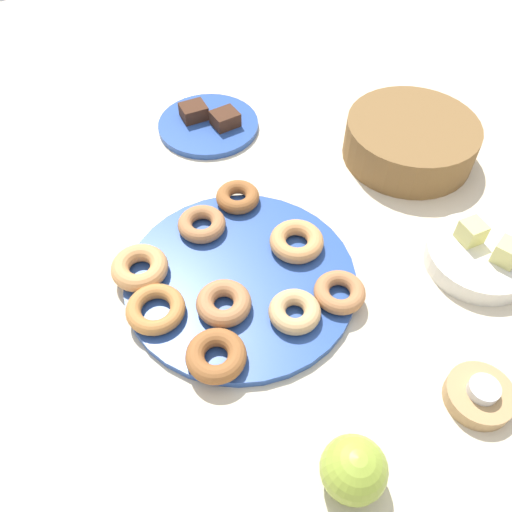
{
  "coord_description": "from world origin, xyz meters",
  "views": [
    {
      "loc": [
        0.44,
        -0.26,
        0.68
      ],
      "look_at": [
        0.0,
        0.03,
        0.04
      ],
      "focal_mm": 36.81,
      "sensor_mm": 36.0,
      "label": 1
    }
  ],
  "objects": [
    {
      "name": "cake_plate",
      "position": [
        -0.38,
        0.16,
        0.01
      ],
      "size": [
        0.21,
        0.21,
        0.01
      ],
      "primitive_type": "cylinder",
      "color": "#284C9E",
      "rests_on": "ground_plane"
    },
    {
      "name": "melon_chunk_right",
      "position": [
        0.22,
        0.36,
        0.05
      ],
      "size": [
        0.05,
        0.05,
        0.04
      ],
      "primitive_type": "cube",
      "rotation": [
        0.0,
        0.0,
        0.3
      ],
      "color": "#DBD67A",
      "rests_on": "fruit_bowl"
    },
    {
      "name": "apple",
      "position": [
        0.34,
        -0.05,
        0.04
      ],
      "size": [
        0.08,
        0.08,
        0.08
      ],
      "primitive_type": "sphere",
      "color": "#93AD38",
      "rests_on": "ground_plane"
    },
    {
      "name": "fruit_bowl",
      "position": [
        0.19,
        0.35,
        0.02
      ],
      "size": [
        0.18,
        0.18,
        0.03
      ],
      "primitive_type": "cylinder",
      "color": "silver",
      "rests_on": "ground_plane"
    },
    {
      "name": "donut_3",
      "position": [
        -0.12,
        0.0,
        0.03
      ],
      "size": [
        0.12,
        0.12,
        0.02
      ],
      "primitive_type": "torus",
      "rotation": [
        0.0,
        0.0,
        4.01
      ],
      "color": "#B27547",
      "rests_on": "donut_plate"
    },
    {
      "name": "donut_5",
      "position": [
        0.12,
        0.11,
        0.03
      ],
      "size": [
        0.09,
        0.09,
        0.02
      ],
      "primitive_type": "torus",
      "rotation": [
        0.0,
        0.0,
        4.58
      ],
      "color": "#B27547",
      "rests_on": "donut_plate"
    },
    {
      "name": "donut_6",
      "position": [
        0.11,
        0.03,
        0.03
      ],
      "size": [
        0.1,
        0.1,
        0.03
      ],
      "primitive_type": "torus",
      "rotation": [
        0.0,
        0.0,
        0.43
      ],
      "color": "tan",
      "rests_on": "donut_plate"
    },
    {
      "name": "donut_1",
      "position": [
        0.11,
        -0.11,
        0.03
      ],
      "size": [
        0.11,
        0.11,
        0.03
      ],
      "primitive_type": "torus",
      "rotation": [
        0.0,
        0.0,
        1.87
      ],
      "color": "#995B2D",
      "rests_on": "donut_plate"
    },
    {
      "name": "donut_4",
      "position": [
        0.04,
        -0.05,
        0.03
      ],
      "size": [
        0.09,
        0.09,
        0.03
      ],
      "primitive_type": "torus",
      "rotation": [
        0.0,
        0.0,
        3.03
      ],
      "color": "#B27547",
      "rests_on": "donut_plate"
    },
    {
      "name": "tealight",
      "position": [
        0.35,
        0.16,
        0.03
      ],
      "size": [
        0.04,
        0.04,
        0.01
      ],
      "primitive_type": "cylinder",
      "color": "silver",
      "rests_on": "candle_holder"
    },
    {
      "name": "candle_holder",
      "position": [
        0.35,
        0.16,
        0.01
      ],
      "size": [
        0.09,
        0.09,
        0.02
      ],
      "primitive_type": "cylinder",
      "color": "tan",
      "rests_on": "ground_plane"
    },
    {
      "name": "melon_chunk_left",
      "position": [
        0.16,
        0.35,
        0.05
      ],
      "size": [
        0.04,
        0.04,
        0.04
      ],
      "primitive_type": "cube",
      "rotation": [
        0.0,
        0.0,
        -0.16
      ],
      "color": "#DBD67A",
      "rests_on": "fruit_bowl"
    },
    {
      "name": "donut_plate",
      "position": [
        0.0,
        0.0,
        0.01
      ],
      "size": [
        0.37,
        0.37,
        0.01
      ],
      "primitive_type": "cylinder",
      "color": "#284C9E",
      "rests_on": "ground_plane"
    },
    {
      "name": "donut_0",
      "position": [
        -0.09,
        -0.13,
        0.03
      ],
      "size": [
        0.12,
        0.12,
        0.03
      ],
      "primitive_type": "torus",
      "rotation": [
        0.0,
        0.0,
        2.61
      ],
      "color": "tan",
      "rests_on": "donut_plate"
    },
    {
      "name": "donut_7",
      "position": [
        -0.01,
        -0.14,
        0.03
      ],
      "size": [
        0.13,
        0.13,
        0.02
      ],
      "primitive_type": "torus",
      "rotation": [
        0.0,
        0.0,
        2.4
      ],
      "color": "#BC7A3D",
      "rests_on": "donut_plate"
    },
    {
      "name": "donut_8",
      "position": [
        0.0,
        0.11,
        0.03
      ],
      "size": [
        0.09,
        0.09,
        0.03
      ],
      "primitive_type": "torus",
      "rotation": [
        0.0,
        0.0,
        4.68
      ],
      "color": "tan",
      "rests_on": "donut_plate"
    },
    {
      "name": "donut_2",
      "position": [
        -0.14,
        0.09,
        0.03
      ],
      "size": [
        0.08,
        0.08,
        0.03
      ],
      "primitive_type": "torus",
      "rotation": [
        0.0,
        0.0,
        1.53
      ],
      "color": "#995B2D",
      "rests_on": "donut_plate"
    },
    {
      "name": "brownie_near",
      "position": [
        -0.41,
        0.15,
        0.03
      ],
      "size": [
        0.05,
        0.06,
        0.03
      ],
      "primitive_type": "cube",
      "rotation": [
        0.0,
        0.0,
        -0.15
      ],
      "color": "#472819",
      "rests_on": "cake_plate"
    },
    {
      "name": "brownie_far",
      "position": [
        -0.35,
        0.19,
        0.03
      ],
      "size": [
        0.05,
        0.05,
        0.03
      ],
      "primitive_type": "cube",
      "rotation": [
        0.0,
        0.0,
        -0.03
      ],
      "color": "#472819",
      "rests_on": "cake_plate"
    },
    {
      "name": "basket",
      "position": [
        -0.08,
        0.44,
        0.04
      ],
      "size": [
        0.35,
        0.35,
        0.08
      ],
      "primitive_type": "cylinder",
      "rotation": [
        0.0,
        0.0,
        5.35
      ],
      "color": "brown",
      "rests_on": "ground_plane"
    },
    {
      "name": "ground_plane",
      "position": [
        0.0,
        0.0,
        0.0
      ],
      "size": [
        2.4,
        2.4,
        0.0
      ],
      "primitive_type": "plane",
      "color": "beige"
    }
  ]
}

